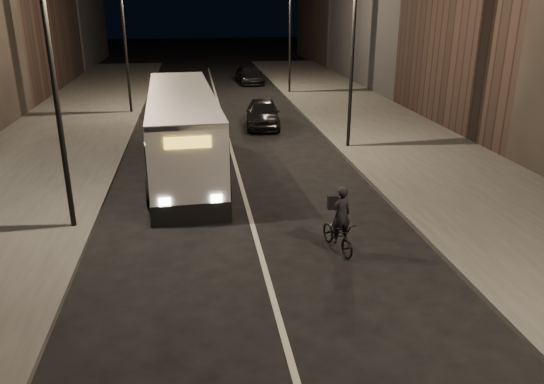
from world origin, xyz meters
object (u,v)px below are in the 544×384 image
object	(u,v)px
car_near	(263,113)
streetlight_right_far	(287,20)
streetlight_left_near	(60,55)
car_far	(250,75)
streetlight_left_far	(128,25)
cyclist_on_bicycle	(339,229)
city_bus	(182,128)
car_mid	(174,102)
streetlight_right_mid	(348,34)

from	to	relation	value
car_near	streetlight_right_far	bearing A→B (deg)	79.41
streetlight_left_near	car_far	bearing A→B (deg)	74.09
streetlight_right_far	streetlight_left_far	size ratio (longest dim) A/B	1.00
streetlight_left_far	cyclist_on_bicycle	bearing A→B (deg)	-69.84
streetlight_left_far	cyclist_on_bicycle	size ratio (longest dim) A/B	4.03
city_bus	car_near	size ratio (longest dim) A/B	2.70
streetlight_left_far	car_near	distance (m)	9.94
car_near	car_far	size ratio (longest dim) A/B	0.94
car_near	car_mid	size ratio (longest dim) A/B	1.16
city_bus	streetlight_right_mid	bearing A→B (deg)	12.98
streetlight_left_far	car_near	size ratio (longest dim) A/B	1.78
streetlight_left_far	car_mid	size ratio (longest dim) A/B	2.07
car_near	car_far	world-z (taller)	car_near
car_far	streetlight_right_mid	bearing A→B (deg)	-88.24
streetlight_right_mid	cyclist_on_bicycle	world-z (taller)	streetlight_right_mid
car_near	streetlight_left_near	bearing A→B (deg)	-113.28
streetlight_right_far	cyclist_on_bicycle	bearing A→B (deg)	-96.62
streetlight_right_mid	cyclist_on_bicycle	size ratio (longest dim) A/B	4.03
streetlight_right_mid	cyclist_on_bicycle	distance (m)	12.02
city_bus	streetlight_left_far	bearing A→B (deg)	101.98
streetlight_left_far	city_bus	xyz separation A→B (m)	(3.14, -12.09, -3.57)
city_bus	streetlight_left_near	bearing A→B (deg)	-120.54
streetlight_left_near	car_near	xyz separation A→B (m)	(7.48, 13.33, -4.58)
streetlight_right_mid	streetlight_left_far	bearing A→B (deg)	136.84
streetlight_left_near	car_mid	world-z (taller)	streetlight_left_near
streetlight_right_far	car_near	world-z (taller)	streetlight_right_far
car_far	streetlight_left_near	bearing A→B (deg)	-109.82
streetlight_right_far	streetlight_left_far	world-z (taller)	same
streetlight_left_near	cyclist_on_bicycle	bearing A→B (deg)	-19.15
car_near	car_mid	distance (m)	7.18
cyclist_on_bicycle	car_mid	xyz separation A→B (m)	(-5.20, 21.00, -0.02)
streetlight_right_mid	streetlight_left_far	distance (m)	14.62
streetlight_right_far	car_near	xyz separation A→B (m)	(-3.18, -10.67, -4.58)
streetlight_left_near	cyclist_on_bicycle	size ratio (longest dim) A/B	4.03
streetlight_right_far	streetlight_left_far	distance (m)	12.24
streetlight_right_mid	streetlight_left_near	xyz separation A→B (m)	(-10.66, -8.00, 0.00)
car_mid	streetlight_right_far	bearing A→B (deg)	-145.51
streetlight_right_far	streetlight_left_near	size ratio (longest dim) A/B	1.00
streetlight_left_near	city_bus	bearing A→B (deg)	62.02
streetlight_left_far	car_far	world-z (taller)	streetlight_left_far
cyclist_on_bicycle	city_bus	bearing A→B (deg)	104.38
streetlight_right_mid	city_bus	bearing A→B (deg)	-164.45
cyclist_on_bicycle	car_near	bearing A→B (deg)	77.26
car_far	streetlight_right_far	bearing A→B (deg)	-73.46
streetlight_right_mid	car_far	xyz separation A→B (m)	(-2.17, 21.81, -4.65)
streetlight_left_far	streetlight_right_mid	bearing A→B (deg)	-43.16
city_bus	car_mid	xyz separation A→B (m)	(-0.77, 12.47, -1.14)
streetlight_left_near	city_bus	xyz separation A→B (m)	(3.14, 5.91, -3.57)
streetlight_right_far	streetlight_left_near	bearing A→B (deg)	-113.96
streetlight_left_far	cyclist_on_bicycle	xyz separation A→B (m)	(7.57, -20.63, -4.69)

